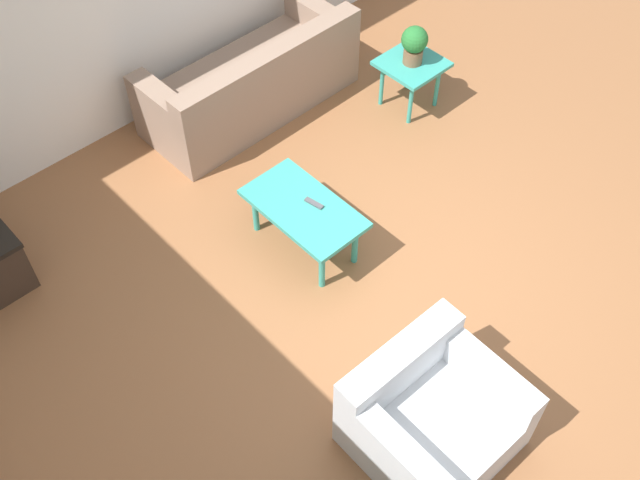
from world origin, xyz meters
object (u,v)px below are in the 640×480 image
at_px(armchair, 429,416).
at_px(side_table_plant, 411,68).
at_px(coffee_table, 304,212).
at_px(potted_plant, 414,43).
at_px(sofa, 253,83).

distance_m(armchair, side_table_plant, 3.43).
distance_m(coffee_table, side_table_plant, 2.01).
relative_size(side_table_plant, potted_plant, 1.48).
xyz_separation_m(armchair, coffee_table, (1.79, -0.53, 0.11)).
bearing_deg(sofa, armchair, 67.89).
distance_m(side_table_plant, potted_plant, 0.27).
bearing_deg(side_table_plant, armchair, 134.78).
bearing_deg(armchair, coffee_table, 75.00).
bearing_deg(side_table_plant, coffee_table, 108.21).
bearing_deg(coffee_table, potted_plant, -71.79).
bearing_deg(coffee_table, side_table_plant, -71.79).
distance_m(armchair, potted_plant, 3.45).
distance_m(coffee_table, potted_plant, 2.03).
bearing_deg(armchair, sofa, 70.14).
bearing_deg(coffee_table, armchair, 163.61).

